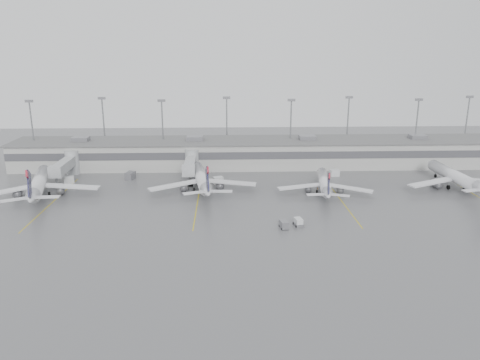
{
  "coord_description": "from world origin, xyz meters",
  "views": [
    {
      "loc": [
        -10.96,
        -84.86,
        36.3
      ],
      "look_at": [
        -7.17,
        24.0,
        5.0
      ],
      "focal_mm": 35.0,
      "sensor_mm": 36.0,
      "label": 1
    }
  ],
  "objects_px": {
    "jet_mid_right": "(325,183)",
    "jet_far_right": "(457,177)",
    "jet_far_left": "(38,184)",
    "baggage_tug": "(298,223)",
    "jet_mid_left": "(202,179)"
  },
  "relations": [
    {
      "from": "jet_mid_right",
      "to": "jet_far_right",
      "type": "bearing_deg",
      "value": 12.53
    },
    {
      "from": "baggage_tug",
      "to": "jet_far_right",
      "type": "bearing_deg",
      "value": 17.79
    },
    {
      "from": "jet_far_right",
      "to": "baggage_tug",
      "type": "relative_size",
      "value": 11.16
    },
    {
      "from": "jet_mid_left",
      "to": "baggage_tug",
      "type": "distance_m",
      "value": 33.27
    },
    {
      "from": "jet_far_left",
      "to": "jet_mid_right",
      "type": "height_order",
      "value": "jet_far_left"
    },
    {
      "from": "jet_mid_left",
      "to": "jet_far_right",
      "type": "height_order",
      "value": "jet_far_right"
    },
    {
      "from": "jet_mid_left",
      "to": "jet_mid_right",
      "type": "xyz_separation_m",
      "value": [
        31.3,
        -3.32,
        -0.45
      ]
    },
    {
      "from": "jet_mid_right",
      "to": "baggage_tug",
      "type": "bearing_deg",
      "value": -106.49
    },
    {
      "from": "jet_mid_left",
      "to": "jet_far_right",
      "type": "relative_size",
      "value": 0.98
    },
    {
      "from": "jet_mid_left",
      "to": "jet_mid_right",
      "type": "bearing_deg",
      "value": -14.4
    },
    {
      "from": "jet_mid_left",
      "to": "baggage_tug",
      "type": "height_order",
      "value": "jet_mid_left"
    },
    {
      "from": "jet_far_left",
      "to": "jet_mid_left",
      "type": "bearing_deg",
      "value": -9.48
    },
    {
      "from": "jet_far_left",
      "to": "baggage_tug",
      "type": "xyz_separation_m",
      "value": [
        61.67,
        -22.02,
        -2.68
      ]
    },
    {
      "from": "jet_far_right",
      "to": "baggage_tug",
      "type": "bearing_deg",
      "value": -153.62
    },
    {
      "from": "jet_far_right",
      "to": "baggage_tug",
      "type": "distance_m",
      "value": 52.08
    }
  ]
}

